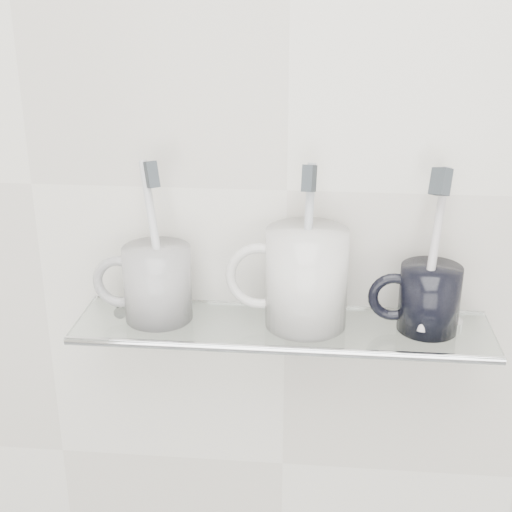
# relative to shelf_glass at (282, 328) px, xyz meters

# --- Properties ---
(wall_back) EXTENTS (2.50, 0.00, 2.50)m
(wall_back) POSITION_rel_shelf_glass_xyz_m (0.00, 0.06, 0.15)
(wall_back) COLOR silver
(wall_back) RESTS_ON ground
(shelf_glass) EXTENTS (0.50, 0.12, 0.01)m
(shelf_glass) POSITION_rel_shelf_glass_xyz_m (0.00, 0.00, 0.00)
(shelf_glass) COLOR silver
(shelf_glass) RESTS_ON wall_back
(shelf_rail) EXTENTS (0.50, 0.01, 0.01)m
(shelf_rail) POSITION_rel_shelf_glass_xyz_m (0.00, -0.06, 0.00)
(shelf_rail) COLOR silver
(shelf_rail) RESTS_ON shelf_glass
(bracket_left) EXTENTS (0.02, 0.03, 0.02)m
(bracket_left) POSITION_rel_shelf_glass_xyz_m (-0.21, 0.05, -0.01)
(bracket_left) COLOR silver
(bracket_left) RESTS_ON wall_back
(bracket_right) EXTENTS (0.02, 0.03, 0.02)m
(bracket_right) POSITION_rel_shelf_glass_xyz_m (0.21, 0.05, -0.01)
(bracket_right) COLOR silver
(bracket_right) RESTS_ON wall_back
(mug_left) EXTENTS (0.09, 0.09, 0.09)m
(mug_left) POSITION_rel_shelf_glass_xyz_m (-0.15, 0.00, 0.05)
(mug_left) COLOR white
(mug_left) RESTS_ON shelf_glass
(mug_left_handle) EXTENTS (0.07, 0.01, 0.07)m
(mug_left_handle) POSITION_rel_shelf_glass_xyz_m (-0.20, 0.00, 0.05)
(mug_left_handle) COLOR white
(mug_left_handle) RESTS_ON mug_left
(toothbrush_left) EXTENTS (0.04, 0.05, 0.19)m
(toothbrush_left) POSITION_rel_shelf_glass_xyz_m (-0.15, 0.00, 0.10)
(toothbrush_left) COLOR silver
(toothbrush_left) RESTS_ON mug_left
(bristles_left) EXTENTS (0.02, 0.03, 0.03)m
(bristles_left) POSITION_rel_shelf_glass_xyz_m (-0.15, 0.00, 0.19)
(bristles_left) COLOR #32383D
(bristles_left) RESTS_ON toothbrush_left
(mug_center) EXTENTS (0.13, 0.13, 0.12)m
(mug_center) POSITION_rel_shelf_glass_xyz_m (0.03, 0.00, 0.06)
(mug_center) COLOR silver
(mug_center) RESTS_ON shelf_glass
(mug_center_handle) EXTENTS (0.08, 0.01, 0.08)m
(mug_center_handle) POSITION_rel_shelf_glass_xyz_m (-0.03, 0.00, 0.06)
(mug_center_handle) COLOR silver
(mug_center_handle) RESTS_ON mug_center
(toothbrush_center) EXTENTS (0.02, 0.06, 0.19)m
(toothbrush_center) POSITION_rel_shelf_glass_xyz_m (0.03, 0.00, 0.10)
(toothbrush_center) COLOR #AEB7BE
(toothbrush_center) RESTS_ON mug_center
(bristles_center) EXTENTS (0.02, 0.03, 0.03)m
(bristles_center) POSITION_rel_shelf_glass_xyz_m (0.03, 0.00, 0.19)
(bristles_center) COLOR #32383D
(bristles_center) RESTS_ON toothbrush_center
(mug_right) EXTENTS (0.09, 0.09, 0.08)m
(mug_right) POSITION_rel_shelf_glass_xyz_m (0.17, 0.00, 0.04)
(mug_right) COLOR black
(mug_right) RESTS_ON shelf_glass
(mug_right_handle) EXTENTS (0.06, 0.01, 0.06)m
(mug_right_handle) POSITION_rel_shelf_glass_xyz_m (0.13, 0.00, 0.04)
(mug_right_handle) COLOR black
(mug_right_handle) RESTS_ON mug_right
(toothbrush_right) EXTENTS (0.04, 0.08, 0.18)m
(toothbrush_right) POSITION_rel_shelf_glass_xyz_m (0.17, 0.00, 0.10)
(toothbrush_right) COLOR #BDB0AE
(toothbrush_right) RESTS_ON mug_right
(bristles_right) EXTENTS (0.03, 0.03, 0.04)m
(bristles_right) POSITION_rel_shelf_glass_xyz_m (0.17, 0.00, 0.19)
(bristles_right) COLOR #32383D
(bristles_right) RESTS_ON toothbrush_right
(chrome_cap) EXTENTS (0.03, 0.03, 0.01)m
(chrome_cap) POSITION_rel_shelf_glass_xyz_m (0.20, 0.00, 0.01)
(chrome_cap) COLOR silver
(chrome_cap) RESTS_ON shelf_glass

